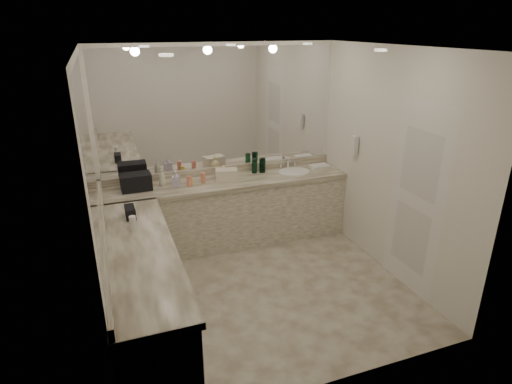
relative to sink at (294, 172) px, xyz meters
name	(u,v)px	position (x,y,z in m)	size (l,w,h in m)	color
floor	(260,287)	(-0.95, -1.20, -0.90)	(3.20, 3.20, 0.00)	#BDB4A0
ceiling	(261,48)	(-0.95, -1.20, 1.71)	(3.20, 3.20, 0.00)	white
wall_back	(221,145)	(-0.95, 0.30, 0.41)	(3.20, 0.02, 2.60)	silver
wall_left	(96,201)	(-2.55, -1.20, 0.41)	(0.02, 3.00, 2.60)	silver
wall_right	(390,164)	(0.65, -1.20, 0.41)	(0.02, 3.00, 2.60)	silver
vanity_back_base	(229,213)	(-0.95, 0.00, -0.48)	(3.20, 0.60, 0.84)	silver
vanity_back_top	(228,182)	(-0.95, -0.01, -0.03)	(3.20, 0.64, 0.06)	beige
vanity_left_base	(143,294)	(-2.25, -1.50, -0.48)	(0.60, 2.40, 0.84)	silver
vanity_left_top	(139,252)	(-2.24, -1.50, -0.03)	(0.64, 2.42, 0.06)	beige
backsplash_back	(222,170)	(-0.95, 0.28, 0.05)	(3.20, 0.04, 0.10)	beige
backsplash_left	(104,235)	(-2.53, -1.20, 0.05)	(0.04, 3.00, 0.10)	beige
mirror_back	(220,109)	(-0.95, 0.29, 0.88)	(3.12, 0.01, 1.55)	white
mirror_left	(90,150)	(-2.54, -1.20, 0.88)	(0.01, 2.92, 1.55)	white
sink	(294,172)	(0.00, 0.00, 0.00)	(0.44, 0.44, 0.03)	white
faucet	(288,163)	(0.00, 0.21, 0.07)	(0.24, 0.16, 0.14)	silver
wall_phone	(354,145)	(0.61, -0.50, 0.46)	(0.06, 0.10, 0.24)	white
door	(416,200)	(0.64, -1.70, 0.16)	(0.02, 0.82, 2.10)	white
black_toiletry_bag	(136,182)	(-2.11, 0.05, 0.11)	(0.36, 0.23, 0.21)	black
black_bag_spill	(130,212)	(-2.25, -0.76, 0.06)	(0.10, 0.21, 0.12)	black
cream_cosmetic_case	(227,175)	(-0.98, -0.02, 0.09)	(0.28, 0.17, 0.16)	beige
hand_towel	(320,166)	(0.42, 0.04, 0.03)	(0.27, 0.18, 0.04)	white
lotion_left	(133,223)	(-2.25, -1.08, 0.08)	(0.07, 0.07, 0.15)	white
soap_bottle_a	(162,178)	(-1.79, 0.08, 0.11)	(0.08, 0.08, 0.21)	silver
soap_bottle_b	(176,179)	(-1.63, -0.02, 0.11)	(0.09, 0.10, 0.21)	silver
soap_bottle_c	(223,172)	(-0.99, 0.06, 0.10)	(0.14, 0.14, 0.18)	#FFF1A2
green_bottle_0	(261,165)	(-0.43, 0.13, 0.11)	(0.06, 0.06, 0.20)	#12472B
green_bottle_1	(263,165)	(-0.41, 0.14, 0.11)	(0.07, 0.07, 0.20)	#12472B
green_bottle_2	(254,166)	(-0.53, 0.15, 0.10)	(0.07, 0.07, 0.20)	#12472B
amenity_bottle_0	(139,183)	(-2.07, 0.13, 0.06)	(0.05, 0.05, 0.11)	#E57F66
amenity_bottle_1	(189,181)	(-1.47, -0.05, 0.07)	(0.06, 0.06, 0.13)	#E57F66
amenity_bottle_2	(136,185)	(-2.11, 0.10, 0.05)	(0.04, 0.04, 0.09)	white
amenity_bottle_3	(131,186)	(-2.17, 0.08, 0.05)	(0.04, 0.04, 0.09)	silver
amenity_bottle_4	(203,178)	(-1.28, 0.02, 0.07)	(0.06, 0.06, 0.13)	#E57F66
amenity_bottle_5	(191,181)	(-1.44, 0.02, 0.04)	(0.06, 0.06, 0.07)	#F2D84C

